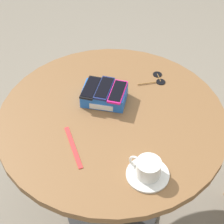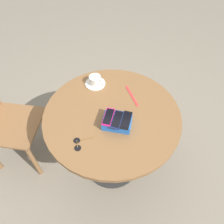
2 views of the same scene
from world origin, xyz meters
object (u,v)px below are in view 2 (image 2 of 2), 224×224
Objects in this scene: phone_box at (117,122)px; phone_magenta at (108,117)px; round_table at (112,127)px; phone_black at (126,120)px; phone_navy at (117,120)px; sunglasses at (78,144)px; lanyard_strap at (132,96)px; coffee_cup at (95,80)px; chair_near_window at (5,123)px; saucer at (95,84)px.

phone_magenta reaches higher than phone_box.
round_table is 6.37× the size of phone_black.
sunglasses is (0.21, 0.17, -0.06)m from phone_navy.
sunglasses is at bearing 57.54° from lanyard_strap.
coffee_cup reaches higher than phone_navy.
phone_black is at bearing 86.76° from lanyard_strap.
phone_black is at bearing -147.01° from sunglasses.
phone_box is at bearing 120.78° from coffee_cup.
phone_box is 0.96m from chair_near_window.
coffee_cup is at bearing -16.42° from lanyard_strap.
phone_box is at bearing -1.20° from phone_black.
phone_navy reaches higher than sunglasses.
coffee_cup is 0.96× the size of sunglasses.
chair_near_window reaches higher than lanyard_strap.
phone_box is 1.24× the size of phone_navy.
lanyard_strap is (-0.13, -0.26, -0.06)m from phone_magenta.
chair_near_window is (0.91, -0.09, -0.33)m from phone_navy.
lanyard_strap is at bearing 163.52° from saucer.
sunglasses is (0.15, 0.18, -0.06)m from phone_magenta.
coffee_cup is (0.15, -0.34, -0.02)m from phone_magenta.
coffee_cup reaches higher than lanyard_strap.
round_table is at bearing -122.70° from sunglasses.
sunglasses reaches higher than lanyard_strap.
phone_black is 0.45m from saucer.
chair_near_window reaches higher than coffee_cup.
phone_magenta is at bearing -7.49° from phone_box.
phone_box is at bearing -140.41° from sunglasses.
coffee_cup reaches higher than sunglasses.
phone_black is 0.98× the size of phone_navy.
phone_black is 1.26× the size of coffee_cup.
round_table is 7.70× the size of sunglasses.
coffee_cup is at bearing -59.55° from phone_navy.
phone_black is 0.44m from coffee_cup.
saucer is 0.04m from coffee_cup.
coffee_cup is (0.26, -0.35, -0.02)m from phone_black.
phone_box is (-0.05, 0.08, 0.17)m from round_table.
sunglasses is (0.27, 0.17, -0.06)m from phone_black.
phone_navy is 0.28m from sunglasses.
phone_navy is 0.42m from saucer.
phone_black is at bearing 126.95° from coffee_cup.
phone_box is 0.41m from saucer.
saucer is 0.18× the size of chair_near_window.
phone_box is 0.88× the size of lanyard_strap.
phone_black is 0.32m from sunglasses.
phone_magenta is 0.38m from coffee_cup.
phone_navy is 0.41m from coffee_cup.
sunglasses is (0.21, 0.17, -0.03)m from phone_box.
phone_navy is 0.71× the size of lanyard_strap.
round_table is 6.26× the size of phone_navy.
phone_box reaches higher than saucer.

